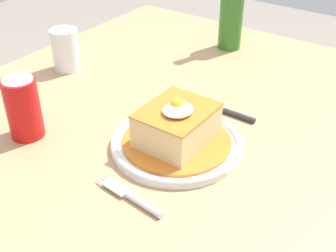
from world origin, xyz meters
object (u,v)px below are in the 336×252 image
soda_can (23,108)px  fork (135,199)px  beer_bottle_green (231,13)px  drinking_glass (66,52)px  knife (229,112)px  main_plate (177,143)px

soda_can → fork: bearing=-95.4°
beer_bottle_green → drinking_glass: bearing=143.4°
knife → main_plate: bearing=171.4°
knife → beer_bottle_green: 0.38m
main_plate → knife: 0.16m
fork → knife: (0.33, 0.01, 0.00)m
main_plate → soda_can: bearing=117.5°
fork → soda_can: size_ratio=1.14×
main_plate → fork: 0.17m
beer_bottle_green → drinking_glass: beer_bottle_green is taller
soda_can → drinking_glass: (0.26, 0.16, -0.02)m
main_plate → drinking_glass: 0.44m
soda_can → drinking_glass: soda_can is taller
main_plate → fork: size_ratio=1.77×
main_plate → knife: size_ratio=1.52×
main_plate → drinking_glass: bearing=74.1°
fork → drinking_glass: bearing=57.7°
drinking_glass → beer_bottle_green: bearing=-36.6°
main_plate → drinking_glass: (0.12, 0.42, 0.04)m
fork → soda_can: 0.30m
main_plate → beer_bottle_green: beer_bottle_green is taller
knife → beer_bottle_green: (0.32, 0.18, 0.09)m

